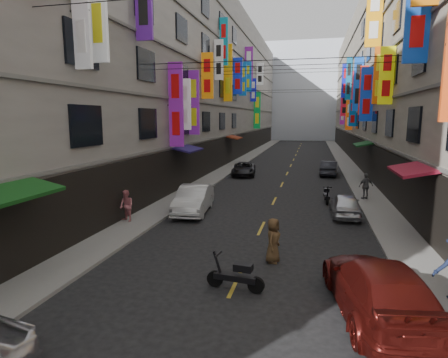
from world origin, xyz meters
The scene contains 19 objects.
sidewalk_left centered at (-6.00, 42.00, 0.06)m, with size 2.00×90.00×0.12m, color slate.
sidewalk_right centered at (6.00, 42.00, 0.06)m, with size 2.00×90.00×0.12m, color slate.
building_row_left centered at (-11.99, 42.00, 9.49)m, with size 10.14×90.00×19.00m.
building_row_right centered at (11.99, 42.00, 9.49)m, with size 10.14×90.00×19.00m.
haze_block centered at (0.00, 92.00, 11.00)m, with size 18.00×8.00×22.00m, color silver.
shop_signage centered at (-0.20, 35.10, 9.18)m, with size 14.00×55.00×12.18m.
street_awnings centered at (-1.26, 26.00, 3.00)m, with size 13.99×35.20×0.41m.
overhead_cables centered at (0.00, 30.00, 8.80)m, with size 14.00×38.04×1.24m.
lane_markings centered at (0.00, 39.00, 0.00)m, with size 0.12×80.20×0.01m.
scooter_crossing centered at (0.11, 11.47, 0.44)m, with size 1.80×0.54×1.14m.
scooter_far_right centered at (3.15, 24.33, 0.44)m, with size 0.50×1.80×1.14m.
car_left_mid centered at (-4.00, 20.08, 0.74)m, with size 1.56×4.47×1.47m, color silver.
car_left_far centered at (-3.71, 33.84, 0.60)m, with size 1.99×4.32×1.20m, color black.
car_right_near centered at (4.00, 10.84, 0.76)m, with size 2.14×5.27×1.53m, color #50110D.
car_right_mid centered at (4.00, 21.20, 0.61)m, with size 1.44×3.59×1.22m, color silver.
car_right_far centered at (3.74, 35.67, 0.65)m, with size 1.38×3.96×1.31m, color #292B32.
pedestrian_lfar centered at (-6.52, 17.27, 0.89)m, with size 0.75×0.52×1.55m, color #CB6B74.
pedestrian_rfar centered at (5.52, 25.34, 0.94)m, with size 0.96×0.55×1.64m, color #5C5D5F.
pedestrian_crossing centered at (0.95, 13.95, 0.81)m, with size 0.79×0.54×1.62m, color brown.
Camera 1 is at (2.19, 1.09, 5.12)m, focal length 30.00 mm.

